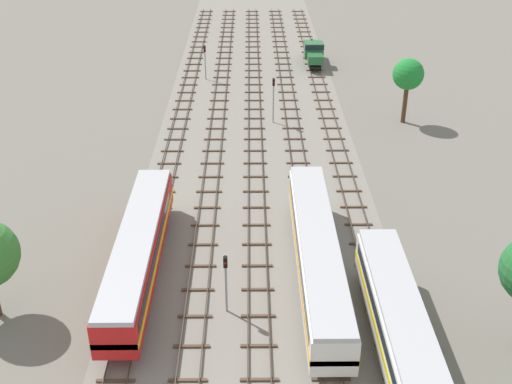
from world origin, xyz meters
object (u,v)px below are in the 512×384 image
at_px(signal_post_near, 273,94).
at_px(signal_post_mid, 205,58).
at_px(passenger_coach_centre_near, 317,252).
at_px(diesel_railcar_far_left_mid, 138,249).
at_px(shunter_loco_centre_right_midfar, 313,51).
at_px(signal_post_nearest, 226,276).
at_px(passenger_coach_centre_right_nearest, 408,349).

xyz_separation_m(signal_post_near, signal_post_mid, (-8.78, 15.45, -0.37)).
bearing_deg(passenger_coach_centre_near, diesel_railcar_far_left_mid, 177.82).
bearing_deg(shunter_loco_centre_right_midfar, passenger_coach_centre_near, -94.75).
height_order(signal_post_near, signal_post_mid, signal_post_near).
relative_size(diesel_railcar_far_left_mid, signal_post_nearest, 4.29).
relative_size(shunter_loco_centre_right_midfar, signal_post_nearest, 1.77).
bearing_deg(signal_post_mid, passenger_coach_centre_right_nearest, -74.79).
bearing_deg(diesel_railcar_far_left_mid, signal_post_mid, 87.25).
relative_size(diesel_railcar_far_left_mid, signal_post_mid, 4.25).
distance_m(signal_post_near, signal_post_mid, 17.78).
height_order(passenger_coach_centre_right_nearest, signal_post_nearest, signal_post_nearest).
height_order(passenger_coach_centre_near, signal_post_mid, signal_post_mid).
xyz_separation_m(diesel_railcar_far_left_mid, signal_post_near, (10.98, 30.28, 0.87)).
height_order(signal_post_nearest, signal_post_near, signal_post_near).
bearing_deg(signal_post_near, signal_post_mid, 119.61).
xyz_separation_m(passenger_coach_centre_right_nearest, signal_post_mid, (-15.37, 56.53, 0.48)).
relative_size(passenger_coach_centre_near, signal_post_mid, 4.56).
bearing_deg(signal_post_mid, diesel_railcar_far_left_mid, -92.75).
relative_size(passenger_coach_centre_right_nearest, signal_post_near, 4.02).
height_order(passenger_coach_centre_near, signal_post_nearest, signal_post_nearest).
xyz_separation_m(shunter_loco_centre_right_midfar, signal_post_near, (-6.59, -22.05, 1.46)).
bearing_deg(passenger_coach_centre_near, signal_post_mid, 103.36).
bearing_deg(signal_post_mid, shunter_loco_centre_right_midfar, 23.24).
bearing_deg(signal_post_near, passenger_coach_centre_near, -85.92).
xyz_separation_m(passenger_coach_centre_near, shunter_loco_centre_right_midfar, (4.39, 52.83, -0.60)).
bearing_deg(signal_post_mid, signal_post_nearest, -84.96).
xyz_separation_m(passenger_coach_centre_right_nearest, signal_post_nearest, (-10.98, 6.79, 0.45)).
xyz_separation_m(signal_post_nearest, signal_post_mid, (-4.39, 49.74, 0.03)).
distance_m(passenger_coach_centre_right_nearest, diesel_railcar_far_left_mid, 20.62).
height_order(shunter_loco_centre_right_midfar, signal_post_near, signal_post_near).
height_order(passenger_coach_centre_right_nearest, signal_post_mid, signal_post_mid).
distance_m(passenger_coach_centre_near, signal_post_near, 30.87).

